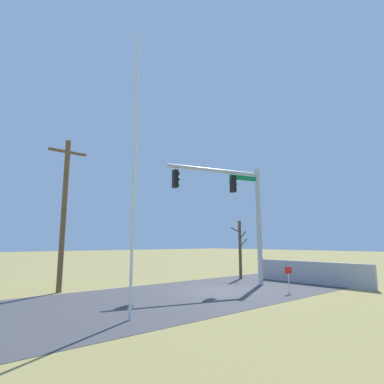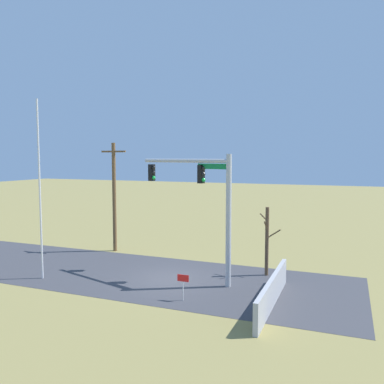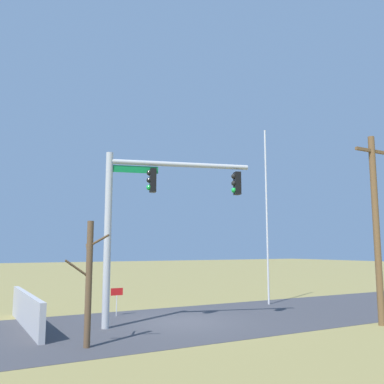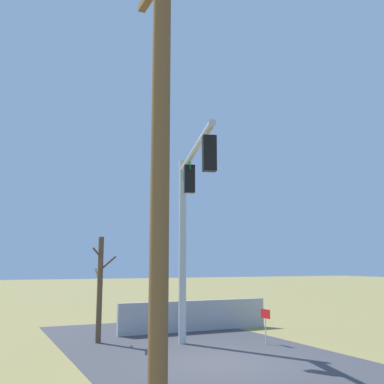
{
  "view_description": "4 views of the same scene",
  "coord_description": "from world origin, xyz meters",
  "px_view_note": "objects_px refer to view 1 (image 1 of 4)",
  "views": [
    {
      "loc": [
        -11.71,
        -11.5,
        2.39
      ],
      "look_at": [
        -0.44,
        1.5,
        5.17
      ],
      "focal_mm": 29.28,
      "sensor_mm": 36.0,
      "label": 1
    },
    {
      "loc": [
        8.94,
        -19.31,
        6.58
      ],
      "look_at": [
        0.91,
        0.97,
        4.69
      ],
      "focal_mm": 37.33,
      "sensor_mm": 36.0,
      "label": 2
    },
    {
      "loc": [
        8.42,
        15.59,
        2.98
      ],
      "look_at": [
        0.34,
        1.18,
        5.23
      ],
      "focal_mm": 39.1,
      "sensor_mm": 36.0,
      "label": 3
    },
    {
      "loc": [
        -11.89,
        6.63,
        2.8
      ],
      "look_at": [
        0.9,
        0.6,
        5.12
      ],
      "focal_mm": 41.68,
      "sensor_mm": 36.0,
      "label": 4
    }
  ],
  "objects_px": {
    "flagpole": "(134,169)",
    "utility_pole": "(64,211)",
    "bare_tree": "(240,248)",
    "open_sign": "(288,274)",
    "signal_mast": "(237,203)"
  },
  "relations": [
    {
      "from": "signal_mast",
      "to": "bare_tree",
      "type": "distance_m",
      "value": 4.52
    },
    {
      "from": "utility_pole",
      "to": "bare_tree",
      "type": "xyz_separation_m",
      "value": [
        11.12,
        -1.94,
        -1.98
      ]
    },
    {
      "from": "signal_mast",
      "to": "bare_tree",
      "type": "height_order",
      "value": "signal_mast"
    },
    {
      "from": "flagpole",
      "to": "utility_pole",
      "type": "height_order",
      "value": "flagpole"
    },
    {
      "from": "flagpole",
      "to": "utility_pole",
      "type": "xyz_separation_m",
      "value": [
        0.15,
        7.01,
        -0.87
      ]
    },
    {
      "from": "signal_mast",
      "to": "bare_tree",
      "type": "bearing_deg",
      "value": 38.77
    },
    {
      "from": "signal_mast",
      "to": "utility_pole",
      "type": "distance_m",
      "value": 9.31
    },
    {
      "from": "utility_pole",
      "to": "flagpole",
      "type": "bearing_deg",
      "value": -91.2
    },
    {
      "from": "flagpole",
      "to": "utility_pole",
      "type": "relative_size",
      "value": 1.27
    },
    {
      "from": "utility_pole",
      "to": "bare_tree",
      "type": "bearing_deg",
      "value": -9.9
    },
    {
      "from": "signal_mast",
      "to": "utility_pole",
      "type": "relative_size",
      "value": 0.89
    },
    {
      "from": "bare_tree",
      "to": "utility_pole",
      "type": "bearing_deg",
      "value": 170.1
    },
    {
      "from": "flagpole",
      "to": "open_sign",
      "type": "bearing_deg",
      "value": -2.08
    },
    {
      "from": "flagpole",
      "to": "bare_tree",
      "type": "bearing_deg",
      "value": 24.25
    },
    {
      "from": "flagpole",
      "to": "open_sign",
      "type": "distance_m",
      "value": 9.33
    }
  ]
}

